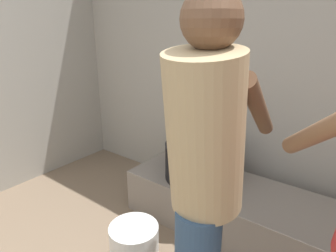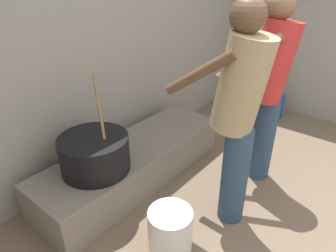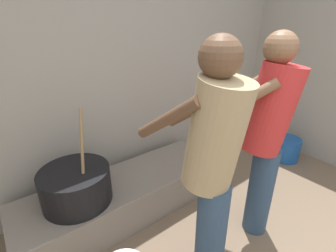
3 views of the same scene
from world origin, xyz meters
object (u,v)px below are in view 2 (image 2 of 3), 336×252
cook_in_red_shirt (269,82)px  bucket_blue_plastic (270,105)px  cook_in_tan_shirt (238,108)px  bucket_white_plastic (170,231)px  cooking_pot_main (95,153)px

cook_in_red_shirt → bucket_blue_plastic: bearing=17.0°
cook_in_tan_shirt → cook_in_red_shirt: (0.65, 0.05, 0.00)m
bucket_white_plastic → cooking_pot_main: bearing=89.9°
cooking_pot_main → bucket_white_plastic: 0.83m
bucket_blue_plastic → bucket_white_plastic: bearing=-172.6°
cooking_pot_main → bucket_blue_plastic: (2.60, -0.42, -0.36)m
cook_in_tan_shirt → bucket_white_plastic: bearing=166.0°
cook_in_red_shirt → bucket_blue_plastic: (1.39, 0.43, -0.80)m
cook_in_tan_shirt → cooking_pot_main: bearing=121.8°
cook_in_red_shirt → bucket_white_plastic: bearing=175.8°
cook_in_red_shirt → cook_in_tan_shirt: bearing=-175.6°
cooking_pot_main → cook_in_red_shirt: (1.20, -0.85, 0.45)m
cooking_pot_main → bucket_white_plastic: cooking_pot_main is taller
cook_in_tan_shirt → bucket_blue_plastic: bearing=13.1°
cook_in_red_shirt → bucket_white_plastic: 1.44m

